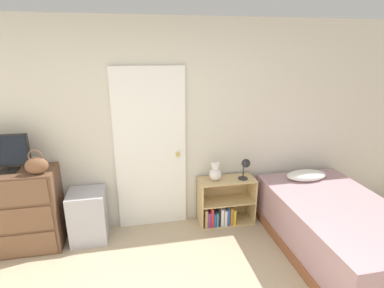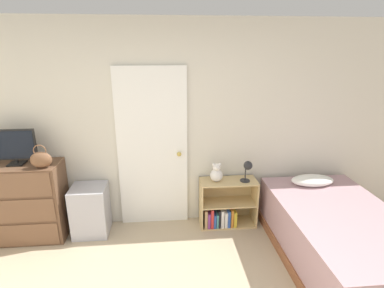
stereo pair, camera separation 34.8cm
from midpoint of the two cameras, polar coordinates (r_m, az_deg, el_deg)
wall_back at (r=3.69m, az=-2.67°, el=3.19°), size 10.00×0.06×2.55m
door_closed at (r=3.71m, az=-4.86°, el=-1.07°), size 0.86×0.09×2.02m
dresser at (r=4.01m, az=-26.95°, el=-9.86°), size 0.87×0.44×0.95m
tv at (r=3.79m, az=-28.65°, el=-0.42°), size 0.48×0.16×0.41m
handbag at (r=3.59m, az=-24.39°, el=-2.76°), size 0.23×0.13×0.27m
storage_bin at (r=3.90m, az=-16.32°, el=-12.06°), size 0.42×0.39×0.62m
bookshelf at (r=4.00m, az=8.63°, el=-12.01°), size 0.72×0.31×0.61m
teddy_bear at (r=3.76m, az=7.35°, el=-5.65°), size 0.16×0.16×0.24m
desk_lamp at (r=3.78m, az=13.16°, el=-4.41°), size 0.14×0.13×0.27m
bed at (r=3.75m, az=28.82°, el=-15.33°), size 1.19×1.96×0.69m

